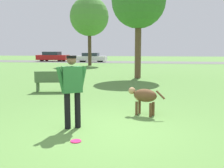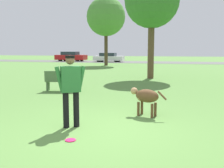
% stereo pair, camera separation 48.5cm
% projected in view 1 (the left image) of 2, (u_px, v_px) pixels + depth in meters
% --- Properties ---
extents(ground_plane, '(120.00, 120.00, 0.00)m').
position_uv_depth(ground_plane, '(105.00, 131.00, 5.53)').
color(ground_plane, '#56843D').
extents(far_road_strip, '(120.00, 6.00, 0.01)m').
position_uv_depth(far_road_strip, '(150.00, 62.00, 34.52)').
color(far_road_strip, '#5B5B59').
rests_on(far_road_strip, ground_plane).
extents(person, '(0.61, 0.45, 1.59)m').
position_uv_depth(person, '(72.00, 86.00, 5.62)').
color(person, black).
rests_on(person, ground_plane).
extents(dog, '(0.99, 0.54, 0.71)m').
position_uv_depth(dog, '(144.00, 96.00, 6.81)').
color(dog, brown).
rests_on(dog, ground_plane).
extents(frisbee, '(0.21, 0.21, 0.02)m').
position_uv_depth(frisbee, '(76.00, 141.00, 4.89)').
color(frisbee, '#E52366').
rests_on(frisbee, ground_plane).
extents(tree_far_left, '(4.03, 4.03, 7.10)m').
position_uv_depth(tree_far_left, '(89.00, 17.00, 27.08)').
color(tree_far_left, '#4C3826').
rests_on(tree_far_left, ground_plane).
extents(tree_mid_center, '(3.14, 3.14, 6.05)m').
position_uv_depth(tree_mid_center, '(139.00, 2.00, 15.12)').
color(tree_mid_center, brown).
rests_on(tree_mid_center, ground_plane).
extents(parked_car_red, '(4.46, 1.90, 1.38)m').
position_uv_depth(parked_car_red, '(53.00, 57.00, 37.16)').
color(parked_car_red, red).
rests_on(parked_car_red, ground_plane).
extents(parked_car_white, '(4.05, 1.70, 1.23)m').
position_uv_depth(parked_car_white, '(91.00, 57.00, 35.50)').
color(parked_car_white, white).
rests_on(parked_car_white, ground_plane).
extents(park_bench, '(1.46, 0.71, 0.84)m').
position_uv_depth(park_bench, '(53.00, 81.00, 10.57)').
color(park_bench, '#4C6B42').
rests_on(park_bench, ground_plane).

